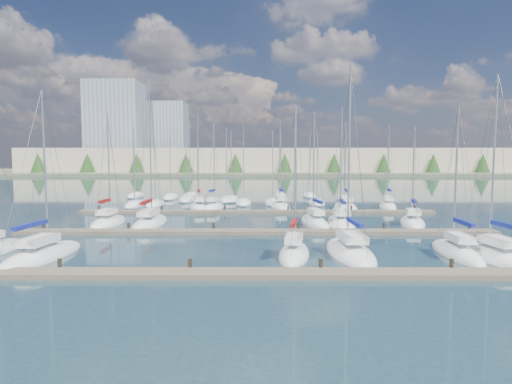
{
  "coord_description": "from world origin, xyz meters",
  "views": [
    {
      "loc": [
        0.14,
        -22.77,
        7.13
      ],
      "look_at": [
        0.0,
        14.0,
        4.0
      ],
      "focal_mm": 30.0,
      "sensor_mm": 36.0,
      "label": 1
    }
  ],
  "objects_px": {
    "sailboat_e": "(350,252)",
    "sailboat_i": "(150,223)",
    "sailboat_b": "(42,256)",
    "sailboat_l": "(341,223)",
    "sailboat_h": "(108,222)",
    "sailboat_r": "(388,206)",
    "sailboat_m": "(413,222)",
    "sailboat_g": "(496,257)",
    "sailboat_f": "(457,252)",
    "sailboat_p": "(280,206)",
    "sailboat_q": "(345,207)",
    "sailboat_k": "(315,222)",
    "sailboat_d": "(294,254)",
    "sailboat_n": "(199,207)",
    "sailboat_o": "(214,207)"
  },
  "relations": [
    {
      "from": "sailboat_l",
      "to": "sailboat_r",
      "type": "height_order",
      "value": "sailboat_l"
    },
    {
      "from": "sailboat_q",
      "to": "sailboat_f",
      "type": "height_order",
      "value": "sailboat_q"
    },
    {
      "from": "sailboat_b",
      "to": "sailboat_l",
      "type": "bearing_deg",
      "value": 37.6
    },
    {
      "from": "sailboat_q",
      "to": "sailboat_k",
      "type": "bearing_deg",
      "value": -108.34
    },
    {
      "from": "sailboat_g",
      "to": "sailboat_m",
      "type": "xyz_separation_m",
      "value": [
        -0.24,
        15.18,
        -0.01
      ]
    },
    {
      "from": "sailboat_q",
      "to": "sailboat_d",
      "type": "bearing_deg",
      "value": -103.02
    },
    {
      "from": "sailboat_b",
      "to": "sailboat_r",
      "type": "distance_m",
      "value": 44.16
    },
    {
      "from": "sailboat_b",
      "to": "sailboat_l",
      "type": "distance_m",
      "value": 27.97
    },
    {
      "from": "sailboat_g",
      "to": "sailboat_i",
      "type": "xyz_separation_m",
      "value": [
        -27.6,
        14.71,
        0.01
      ]
    },
    {
      "from": "sailboat_d",
      "to": "sailboat_i",
      "type": "xyz_separation_m",
      "value": [
        -13.76,
        13.88,
        -0.0
      ]
    },
    {
      "from": "sailboat_h",
      "to": "sailboat_g",
      "type": "bearing_deg",
      "value": -24.03
    },
    {
      "from": "sailboat_f",
      "to": "sailboat_h",
      "type": "distance_m",
      "value": 33.04
    },
    {
      "from": "sailboat_m",
      "to": "sailboat_l",
      "type": "bearing_deg",
      "value": -163.89
    },
    {
      "from": "sailboat_k",
      "to": "sailboat_f",
      "type": "bearing_deg",
      "value": -66.27
    },
    {
      "from": "sailboat_e",
      "to": "sailboat_i",
      "type": "xyz_separation_m",
      "value": [
        -17.86,
        13.27,
        0.01
      ]
    },
    {
      "from": "sailboat_f",
      "to": "sailboat_o",
      "type": "bearing_deg",
      "value": 130.27
    },
    {
      "from": "sailboat_g",
      "to": "sailboat_o",
      "type": "distance_m",
      "value": 35.97
    },
    {
      "from": "sailboat_k",
      "to": "sailboat_n",
      "type": "relative_size",
      "value": 0.9
    },
    {
      "from": "sailboat_g",
      "to": "sailboat_m",
      "type": "distance_m",
      "value": 15.18
    },
    {
      "from": "sailboat_o",
      "to": "sailboat_b",
      "type": "xyz_separation_m",
      "value": [
        -9.09,
        -27.96,
        -0.02
      ]
    },
    {
      "from": "sailboat_f",
      "to": "sailboat_p",
      "type": "relative_size",
      "value": 0.9
    },
    {
      "from": "sailboat_q",
      "to": "sailboat_f",
      "type": "bearing_deg",
      "value": -79.56
    },
    {
      "from": "sailboat_g",
      "to": "sailboat_i",
      "type": "relative_size",
      "value": 0.86
    },
    {
      "from": "sailboat_o",
      "to": "sailboat_g",
      "type": "bearing_deg",
      "value": -43.07
    },
    {
      "from": "sailboat_q",
      "to": "sailboat_m",
      "type": "height_order",
      "value": "sailboat_q"
    },
    {
      "from": "sailboat_e",
      "to": "sailboat_h",
      "type": "height_order",
      "value": "sailboat_e"
    },
    {
      "from": "sailboat_l",
      "to": "sailboat_m",
      "type": "bearing_deg",
      "value": 5.7
    },
    {
      "from": "sailboat_n",
      "to": "sailboat_m",
      "type": "xyz_separation_m",
      "value": [
        24.14,
        -12.89,
        -0.02
      ]
    },
    {
      "from": "sailboat_i",
      "to": "sailboat_b",
      "type": "bearing_deg",
      "value": -104.43
    },
    {
      "from": "sailboat_k",
      "to": "sailboat_d",
      "type": "height_order",
      "value": "sailboat_k"
    },
    {
      "from": "sailboat_d",
      "to": "sailboat_e",
      "type": "bearing_deg",
      "value": 17.24
    },
    {
      "from": "sailboat_q",
      "to": "sailboat_n",
      "type": "relative_size",
      "value": 0.89
    },
    {
      "from": "sailboat_k",
      "to": "sailboat_g",
      "type": "xyz_separation_m",
      "value": [
        10.44,
        -15.29,
        -0.01
      ]
    },
    {
      "from": "sailboat_d",
      "to": "sailboat_m",
      "type": "height_order",
      "value": "sailboat_d"
    },
    {
      "from": "sailboat_l",
      "to": "sailboat_m",
      "type": "height_order",
      "value": "sailboat_l"
    },
    {
      "from": "sailboat_n",
      "to": "sailboat_m",
      "type": "bearing_deg",
      "value": -38.7
    },
    {
      "from": "sailboat_f",
      "to": "sailboat_b",
      "type": "height_order",
      "value": "sailboat_b"
    },
    {
      "from": "sailboat_l",
      "to": "sailboat_i",
      "type": "height_order",
      "value": "sailboat_i"
    },
    {
      "from": "sailboat_f",
      "to": "sailboat_l",
      "type": "height_order",
      "value": "sailboat_l"
    },
    {
      "from": "sailboat_b",
      "to": "sailboat_d",
      "type": "height_order",
      "value": "sailboat_b"
    },
    {
      "from": "sailboat_n",
      "to": "sailboat_r",
      "type": "relative_size",
      "value": 1.14
    },
    {
      "from": "sailboat_d",
      "to": "sailboat_h",
      "type": "relative_size",
      "value": 0.94
    },
    {
      "from": "sailboat_m",
      "to": "sailboat_g",
      "type": "bearing_deg",
      "value": -74.22
    },
    {
      "from": "sailboat_q",
      "to": "sailboat_h",
      "type": "height_order",
      "value": "sailboat_q"
    },
    {
      "from": "sailboat_h",
      "to": "sailboat_r",
      "type": "relative_size",
      "value": 1.01
    },
    {
      "from": "sailboat_q",
      "to": "sailboat_p",
      "type": "xyz_separation_m",
      "value": [
        -8.84,
        0.52,
        0.02
      ]
    },
    {
      "from": "sailboat_e",
      "to": "sailboat_i",
      "type": "relative_size",
      "value": 0.92
    },
    {
      "from": "sailboat_b",
      "to": "sailboat_i",
      "type": "distance_m",
      "value": 15.01
    },
    {
      "from": "sailboat_e",
      "to": "sailboat_l",
      "type": "relative_size",
      "value": 1.12
    },
    {
      "from": "sailboat_p",
      "to": "sailboat_f",
      "type": "bearing_deg",
      "value": -73.82
    }
  ]
}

